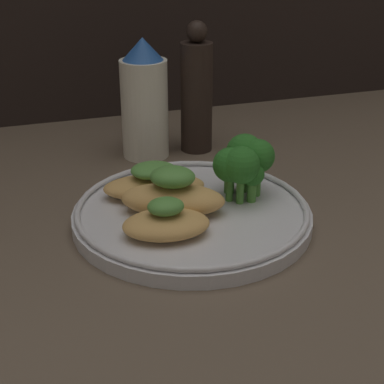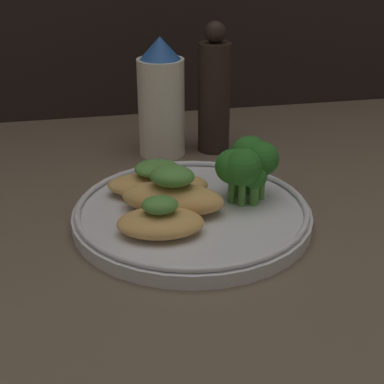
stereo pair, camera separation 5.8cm
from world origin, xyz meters
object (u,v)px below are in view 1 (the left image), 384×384
broccoli_bunch (243,162)px  sauce_bottle (147,101)px  plate (192,214)px  pepper_grinder (197,93)px

broccoli_bunch → sauce_bottle: (-5.60, 18.02, 1.81)cm
plate → broccoli_bunch: (5.88, 1.20, 4.40)cm
broccoli_bunch → plate: bearing=-168.4°
sauce_bottle → pepper_grinder: pepper_grinder is taller
plate → pepper_grinder: bearing=70.4°
plate → broccoli_bunch: broccoli_bunch is taller
plate → pepper_grinder: (6.83, 19.22, 6.63)cm
sauce_bottle → pepper_grinder: (6.56, -0.00, 0.42)cm
broccoli_bunch → sauce_bottle: size_ratio=0.45×
plate → pepper_grinder: pepper_grinder is taller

